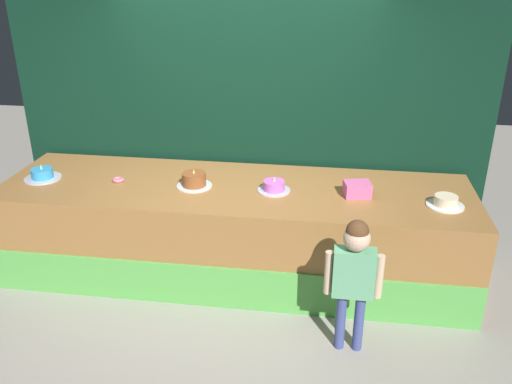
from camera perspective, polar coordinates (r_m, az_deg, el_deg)
ground_plane at (r=4.73m, az=-3.43°, el=-12.04°), size 12.00×12.00×0.00m
stage_platform at (r=5.00m, az=-2.20°, el=-4.05°), size 4.23×1.21×0.87m
curtain_backdrop at (r=5.29m, az=-0.99°, el=8.70°), size 4.63×0.08×2.78m
child_figure at (r=3.96m, az=10.38°, el=-8.03°), size 0.42×0.19×1.09m
pink_box at (r=4.68m, az=10.70°, el=0.30°), size 0.25×0.21×0.12m
donut at (r=5.07m, az=-14.42°, el=1.27°), size 0.11×0.11×0.03m
cake_far_left at (r=5.34m, az=-21.74°, el=1.75°), size 0.33×0.33×0.14m
cake_center_left at (r=4.82m, az=-6.59°, el=1.26°), size 0.32×0.32×0.17m
cake_center_right at (r=4.71m, az=1.92°, el=0.59°), size 0.29×0.29×0.14m
cake_far_right at (r=4.69m, az=19.49°, el=-0.97°), size 0.31×0.31×0.09m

